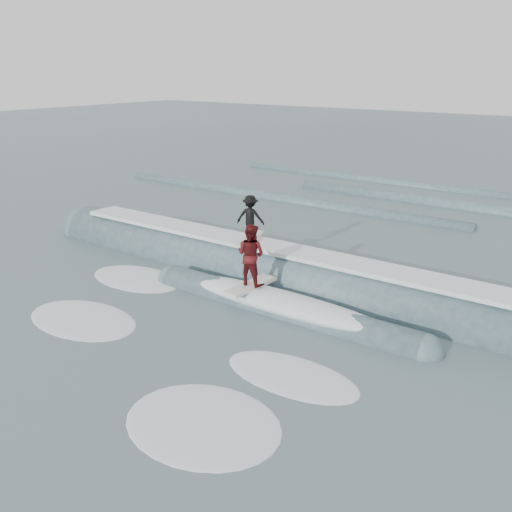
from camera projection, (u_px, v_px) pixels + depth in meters
The scene contains 6 objects.
ground at pixel (206, 312), 17.31m from camera, with size 160.00×160.00×0.00m, color #3B5356.
breaking_wave at pixel (274, 281), 19.69m from camera, with size 22.24×3.93×2.31m.
surfer_black at pixel (250, 219), 19.97m from camera, with size 1.30×2.05×1.63m.
surfer_red at pixel (251, 257), 17.52m from camera, with size 0.98×2.03×2.04m.
whitewater at pixel (177, 344), 15.34m from camera, with size 11.25×7.29×0.10m.
far_swells at pixel (391, 200), 31.75m from camera, with size 32.59×8.65×0.80m.
Camera 1 is at (10.57, -11.94, 7.12)m, focal length 40.00 mm.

